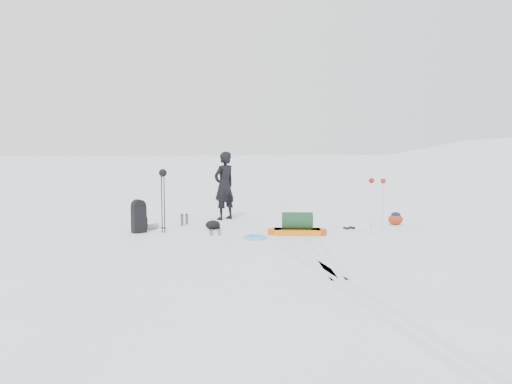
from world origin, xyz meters
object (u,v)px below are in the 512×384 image
(pulk_sled, at_px, (297,226))
(expedition_rucksack, at_px, (140,217))
(skier, at_px, (224,186))
(ski_poles_black, at_px, (163,181))

(pulk_sled, height_order, expedition_rucksack, expedition_rucksack)
(skier, relative_size, pulk_sled, 1.34)
(ski_poles_black, bearing_deg, expedition_rucksack, 162.09)
(pulk_sled, relative_size, ski_poles_black, 0.94)
(pulk_sled, bearing_deg, expedition_rucksack, 177.70)
(expedition_rucksack, relative_size, ski_poles_black, 0.53)
(skier, bearing_deg, pulk_sled, 80.78)
(pulk_sled, relative_size, expedition_rucksack, 1.76)
(skier, height_order, expedition_rucksack, skier)
(skier, height_order, ski_poles_black, skier)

